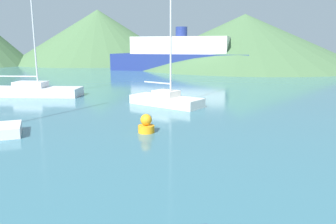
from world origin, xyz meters
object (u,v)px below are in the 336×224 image
(sailboat_outer, at_px, (31,90))
(ferry_distant, at_px, (181,56))
(sailboat_inner, at_px, (166,99))
(buoy_marker, at_px, (146,125))

(sailboat_outer, relative_size, ferry_distant, 0.40)
(sailboat_outer, bearing_deg, ferry_distant, 69.28)
(sailboat_inner, relative_size, buoy_marker, 10.88)
(sailboat_inner, relative_size, ferry_distant, 0.41)
(ferry_distant, bearing_deg, sailboat_outer, -98.85)
(ferry_distant, xyz_separation_m, buoy_marker, (-0.02, -40.56, -2.05))
(sailboat_inner, height_order, ferry_distant, sailboat_inner)
(sailboat_outer, height_order, ferry_distant, sailboat_outer)
(sailboat_outer, distance_m, ferry_distant, 31.87)
(ferry_distant, relative_size, buoy_marker, 26.36)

